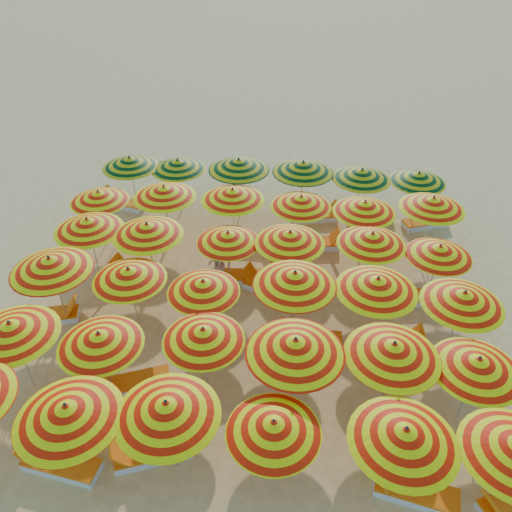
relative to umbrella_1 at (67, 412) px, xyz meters
The scene contains 53 objects.
ground 6.64m from the umbrella_1, 60.20° to the left, with size 120.00×120.00×0.00m, color #F6C16D.
umbrella_1 is the anchor object (origin of this frame).
umbrella_2 1.92m from the umbrella_1, ahead, with size 2.54×2.54×2.29m.
umbrella_3 4.03m from the umbrella_1, ahead, with size 2.04×2.04×2.04m.
umbrella_4 6.49m from the umbrella_1, ahead, with size 2.24×2.24×2.25m.
umbrella_6 3.05m from the umbrella_1, 136.45° to the left, with size 2.85×2.85×2.28m.
umbrella_7 2.10m from the umbrella_1, 93.30° to the left, with size 2.40×2.40×2.13m.
umbrella_8 3.35m from the umbrella_1, 48.19° to the left, with size 2.54×2.54×2.09m.
umbrella_9 4.84m from the umbrella_1, 25.29° to the left, with size 2.73×2.73×2.39m.
umbrella_10 6.91m from the umbrella_1, 18.89° to the left, with size 2.67×2.67×2.30m.
umbrella_11 8.62m from the umbrella_1, 14.16° to the left, with size 2.18×2.18×2.14m.
umbrella_12 5.01m from the umbrella_1, 117.02° to the left, with size 2.62×2.62×2.37m.
umbrella_13 4.49m from the umbrella_1, 91.92° to the left, with size 2.66×2.66×2.14m.
umbrella_14 4.66m from the umbrella_1, 65.74° to the left, with size 2.53×2.53×2.07m.
umbrella_15 6.19m from the umbrella_1, 46.08° to the left, with size 2.47×2.47×2.36m.
umbrella_16 7.84m from the umbrella_1, 35.07° to the left, with size 2.62×2.62×2.28m.
umbrella_17 9.53m from the umbrella_1, 26.36° to the left, with size 2.34×2.34×2.22m.
umbrella_18 6.94m from the umbrella_1, 107.34° to the left, with size 2.74×2.74×2.24m.
umbrella_19 6.47m from the umbrella_1, 91.48° to the left, with size 2.60×2.60×2.28m.
umbrella_20 6.95m from the umbrella_1, 71.12° to the left, with size 2.41×2.41×2.04m.
umbrella_21 7.70m from the umbrella_1, 57.83° to the left, with size 2.39×2.39×2.22m.
umbrella_22 9.36m from the umbrella_1, 45.96° to the left, with size 2.06×2.06×2.18m.
umbrella_23 10.60m from the umbrella_1, 37.44° to the left, with size 2.05×2.05×2.04m.
umbrella_24 8.86m from the umbrella_1, 105.83° to the left, with size 2.16×2.16×2.10m.
umbrella_25 8.79m from the umbrella_1, 91.41° to the left, with size 2.68×2.68×2.26m.
umbrella_26 9.05m from the umbrella_1, 76.55° to the left, with size 2.71×2.71×2.27m.
umbrella_27 9.78m from the umbrella_1, 63.38° to the left, with size 2.46×2.46×2.15m.
umbrella_28 10.69m from the umbrella_1, 52.94° to the left, with size 2.53×2.53×2.18m.
umbrella_29 12.38m from the umbrella_1, 45.70° to the left, with size 2.78×2.78×2.26m.
umbrella_30 11.07m from the umbrella_1, 100.57° to the left, with size 2.68×2.68×2.25m.
umbrella_31 10.98m from the umbrella_1, 91.24° to the left, with size 2.46×2.46×2.18m.
umbrella_32 11.00m from the umbrella_1, 79.15° to the left, with size 2.85×2.85×2.39m.
umbrella_33 11.70m from the umbrella_1, 67.89° to the left, with size 2.86×2.86×2.38m.
umbrella_34 12.51m from the umbrella_1, 58.69° to the left, with size 2.26×2.26×2.25m.
umbrella_35 13.79m from the umbrella_1, 51.80° to the left, with size 2.36×2.36×2.14m.
lounger_0 1.97m from the umbrella_1, behind, with size 1.80×0.85×0.69m.
lounger_1 2.33m from the umbrella_1, 18.26° to the left, with size 1.83×1.14×0.69m.
lounger_2 7.24m from the umbrella_1, ahead, with size 1.82×0.95×0.69m.
lounger_4 2.99m from the umbrella_1, 80.47° to the left, with size 1.82×1.17×0.69m.
lounger_5 5.58m from the umbrella_1, 121.96° to the left, with size 1.82×0.98×0.69m.
lounger_6 6.65m from the umbrella_1, 41.30° to the left, with size 1.74×0.59×0.69m.
lounger_7 8.43m from the umbrella_1, 31.36° to the left, with size 1.76×0.66×0.69m.
lounger_8 6.88m from the umbrella_1, 96.63° to the left, with size 1.82×0.94×0.69m.
lounger_9 7.60m from the umbrella_1, 67.28° to the left, with size 1.77×0.70×0.69m.
lounger_10 7.49m from the umbrella_1, 61.11° to the left, with size 1.82×1.17×0.69m.
lounger_11 10.18m from the umbrella_1, 38.57° to the left, with size 1.80×0.84×0.69m.
lounger_12 9.38m from the umbrella_1, 72.90° to the left, with size 1.74×0.60×0.69m.
lounger_13 10.33m from the umbrella_1, 60.63° to the left, with size 1.79×0.77×0.69m.
lounger_14 11.41m from the umbrella_1, 103.49° to the left, with size 1.82×1.03×0.69m.
lounger_15 11.93m from the umbrella_1, 64.88° to the left, with size 1.82×0.93×0.69m.
lounger_16 12.92m from the umbrella_1, 56.75° to the left, with size 1.82×1.24×0.69m.
lounger_17 14.12m from the umbrella_1, 49.30° to the left, with size 1.83×1.13×0.69m.
beachgoer_b 6.84m from the umbrella_1, 74.21° to the left, with size 0.76×0.59×1.56m, color tan.
Camera 1 is at (1.07, -11.08, 10.28)m, focal length 35.00 mm.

